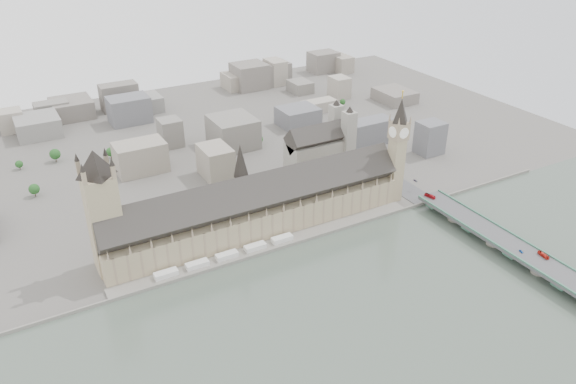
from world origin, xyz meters
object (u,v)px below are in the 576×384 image
victoria_tower (102,206)px  red_bus_south (543,255)px  westminster_abbey (320,149)px  car_approach (416,181)px  red_bus_north (430,196)px  car_blue (521,251)px  palace_of_westminster (256,208)px  elizabeth_tower (398,143)px  westminster_bridge (487,235)px

victoria_tower → red_bus_south: bearing=-29.1°
westminster_abbey → car_approach: westminster_abbey is taller
victoria_tower → car_approach: victoria_tower is taller
red_bus_north → car_blue: 103.02m
victoria_tower → red_bus_north: 286.91m
palace_of_westminster → westminster_abbey: size_ratio=3.90×
victoria_tower → red_bus_north: bearing=-9.5°
victoria_tower → car_blue: 321.45m
palace_of_westminster → car_approach: bearing=-3.0°
elizabeth_tower → red_bus_south: (30.86, -144.15, -46.41)m
red_bus_south → car_blue: bearing=136.8°
westminster_bridge → palace_of_westminster: bearing=146.5°
red_bus_south → car_blue: red_bus_south is taller
elizabeth_tower → car_blue: (20.97, -131.76, -47.14)m
elizabeth_tower → westminster_abbey: (-27.08, 87.00, -33.01)m
palace_of_westminster → westminster_abbey: 134.09m
westminster_abbey → red_bus_north: 125.56m
victoria_tower → elizabeth_tower: bearing=-4.0°
elizabeth_tower → red_bus_north: 57.99m
westminster_bridge → red_bus_south: size_ratio=31.67×
victoria_tower → red_bus_south: (290.86, -162.15, -43.53)m
palace_of_westminster → car_approach: palace_of_westminster is taller
red_bus_north → car_approach: bearing=57.7°
westminster_bridge → red_bus_north: bearing=93.7°
red_bus_south → car_approach: bearing=98.6°
elizabeth_tower → car_blue: elizabeth_tower is taller
westminster_bridge → elizabeth_tower: bearing=104.1°
red_bus_south → victoria_tower: bearing=159.1°
victoria_tower → red_bus_south: victoria_tower is taller
victoria_tower → westminster_bridge: (284.00, -113.50, -50.08)m
palace_of_westminster → westminster_bridge: 195.05m
victoria_tower → red_bus_south: 335.83m
palace_of_westminster → elizabeth_tower: bearing=-4.8°
red_bus_north → red_bus_south: bearing=-99.2°
westminster_abbey → red_bus_south: 238.68m
red_bus_north → red_bus_south: size_ratio=1.05×
red_bus_south → car_approach: 147.05m
car_approach → car_blue: bearing=-92.3°
red_bus_south → car_approach: size_ratio=2.15×
palace_of_westminster → red_bus_north: size_ratio=24.70×
westminster_bridge → red_bus_south: bearing=-82.0°
westminster_bridge → red_bus_north: (-4.28, 66.75, 6.62)m
victoria_tower → car_blue: victoria_tower is taller
palace_of_westminster → red_bus_south: (168.86, -155.85, -11.03)m
victoria_tower → westminster_abbey: bearing=16.5°
car_blue → car_approach: bearing=102.4°
red_bus_north → palace_of_westminster: bearing=150.9°
victoria_tower → red_bus_north: (279.72, -46.75, -43.46)m
victoria_tower → car_approach: size_ratio=20.92×
elizabeth_tower → westminster_abbey: elizabeth_tower is taller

